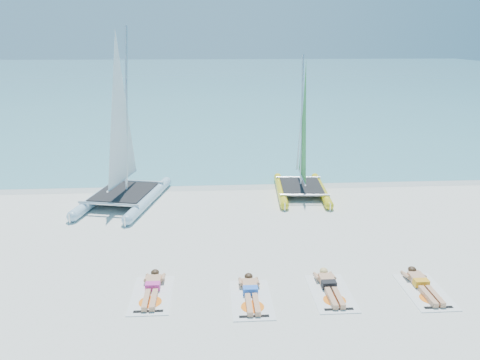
% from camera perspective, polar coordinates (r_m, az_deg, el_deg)
% --- Properties ---
extents(ground, '(140.00, 140.00, 0.00)m').
position_cam_1_polar(ground, '(15.19, -1.50, -6.99)').
color(ground, silver).
rests_on(ground, ground).
extents(sea, '(140.00, 115.00, 0.01)m').
position_cam_1_polar(sea, '(77.10, -3.44, 12.51)').
color(sea, '#6BAAB2').
rests_on(sea, ground).
extents(wet_sand_strip, '(140.00, 1.40, 0.01)m').
position_cam_1_polar(wet_sand_strip, '(20.33, -2.12, -0.64)').
color(wet_sand_strip, silver).
rests_on(wet_sand_strip, ground).
extents(catamaran_blue, '(3.43, 5.41, 6.84)m').
position_cam_1_polar(catamaran_blue, '(18.37, -14.19, 3.50)').
color(catamaran_blue, '#A2BED5').
rests_on(catamaran_blue, ground).
extents(catamaran_yellow, '(2.30, 4.55, 5.71)m').
position_cam_1_polar(catamaran_yellow, '(19.31, 7.50, 3.79)').
color(catamaran_yellow, yellow).
rests_on(catamaran_yellow, ground).
extents(towel_a, '(1.00, 1.85, 0.02)m').
position_cam_1_polar(towel_a, '(12.25, -10.69, -13.60)').
color(towel_a, white).
rests_on(towel_a, ground).
extents(sunbather_a, '(0.37, 1.73, 0.26)m').
position_cam_1_polar(sunbather_a, '(12.36, -10.62, -12.71)').
color(sunbather_a, tan).
rests_on(sunbather_a, towel_a).
extents(towel_b, '(1.00, 1.85, 0.02)m').
position_cam_1_polar(towel_b, '(11.87, 1.38, -14.34)').
color(towel_b, white).
rests_on(towel_b, ground).
extents(sunbather_b, '(0.37, 1.73, 0.26)m').
position_cam_1_polar(sunbather_b, '(11.98, 1.30, -13.41)').
color(sunbather_b, tan).
rests_on(sunbather_b, towel_b).
extents(towel_c, '(1.00, 1.85, 0.02)m').
position_cam_1_polar(towel_c, '(12.34, 11.02, -13.37)').
color(towel_c, white).
rests_on(towel_c, ground).
extents(sunbather_c, '(0.37, 1.73, 0.26)m').
position_cam_1_polar(sunbather_c, '(12.44, 10.83, -12.50)').
color(sunbather_c, tan).
rests_on(sunbather_c, towel_c).
extents(towel_d, '(1.00, 1.85, 0.02)m').
position_cam_1_polar(towel_d, '(13.06, 21.58, -12.52)').
color(towel_d, white).
rests_on(towel_d, ground).
extents(sunbather_d, '(0.37, 1.73, 0.26)m').
position_cam_1_polar(sunbather_d, '(13.16, 21.29, -11.71)').
color(sunbather_d, tan).
rests_on(sunbather_d, towel_d).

